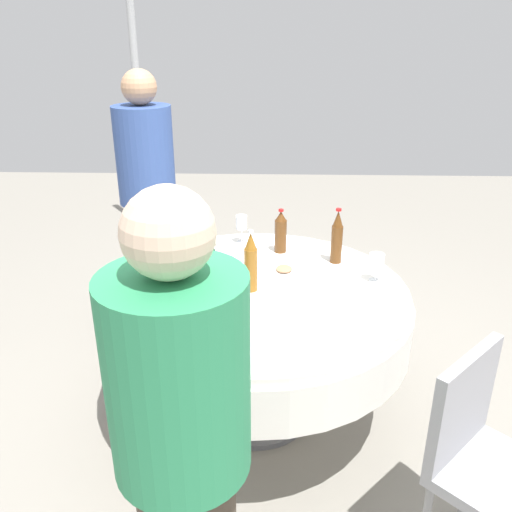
% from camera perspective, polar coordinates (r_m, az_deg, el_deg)
% --- Properties ---
extents(ground_plane, '(10.00, 10.00, 0.00)m').
position_cam_1_polar(ground_plane, '(2.92, 0.00, -16.48)').
color(ground_plane, gray).
extents(dining_table, '(1.47, 1.47, 0.74)m').
position_cam_1_polar(dining_table, '(2.58, 0.00, -6.30)').
color(dining_table, white).
rests_on(dining_table, ground_plane).
extents(bottle_green_east, '(0.06, 0.06, 0.32)m').
position_cam_1_polar(bottle_green_east, '(2.54, -12.28, -0.02)').
color(bottle_green_east, '#2D6B38').
rests_on(bottle_green_east, dining_table).
extents(bottle_dark_green_mid, '(0.07, 0.07, 0.27)m').
position_cam_1_polar(bottle_dark_green_mid, '(2.36, -4.55, -1.90)').
color(bottle_dark_green_mid, '#194728').
rests_on(bottle_dark_green_mid, dining_table).
extents(bottle_amber_west, '(0.06, 0.06, 0.30)m').
position_cam_1_polar(bottle_amber_west, '(2.43, -0.57, -0.74)').
color(bottle_amber_west, '#8C5619').
rests_on(bottle_amber_west, dining_table).
extents(bottle_brown_outer, '(0.06, 0.06, 0.30)m').
position_cam_1_polar(bottle_brown_outer, '(2.76, 8.71, 1.96)').
color(bottle_brown_outer, '#593314').
rests_on(bottle_brown_outer, dining_table).
extents(bottle_brown_near, '(0.07, 0.07, 0.24)m').
position_cam_1_polar(bottle_brown_near, '(2.87, 2.67, 2.57)').
color(bottle_brown_near, '#593314').
rests_on(bottle_brown_near, dining_table).
extents(wine_glass_outer, '(0.06, 0.06, 0.16)m').
position_cam_1_polar(wine_glass_outer, '(3.00, -1.58, 3.54)').
color(wine_glass_outer, white).
rests_on(wine_glass_outer, dining_table).
extents(wine_glass_near, '(0.07, 0.07, 0.14)m').
position_cam_1_polar(wine_glass_near, '(2.60, 12.86, -0.64)').
color(wine_glass_near, white).
rests_on(wine_glass_near, dining_table).
extents(plate_inner, '(0.20, 0.20, 0.04)m').
position_cam_1_polar(plate_inner, '(2.21, -7.30, -7.35)').
color(plate_inner, white).
rests_on(plate_inner, dining_table).
extents(plate_rear, '(0.21, 0.21, 0.02)m').
position_cam_1_polar(plate_rear, '(2.89, -4.10, 0.41)').
color(plate_rear, white).
rests_on(plate_rear, dining_table).
extents(plate_north, '(0.24, 0.24, 0.02)m').
position_cam_1_polar(plate_north, '(2.34, 4.29, -5.36)').
color(plate_north, white).
rests_on(plate_north, dining_table).
extents(plate_left, '(0.20, 0.20, 0.04)m').
position_cam_1_polar(plate_left, '(2.65, 3.03, -1.66)').
color(plate_left, white).
rests_on(plate_left, dining_table).
extents(spoon_mid, '(0.06, 0.18, 0.00)m').
position_cam_1_polar(spoon_mid, '(2.78, -8.36, -0.89)').
color(spoon_mid, silver).
rests_on(spoon_mid, dining_table).
extents(spoon_west, '(0.18, 0.03, 0.00)m').
position_cam_1_polar(spoon_west, '(2.50, 10.92, -3.93)').
color(spoon_west, silver).
rests_on(spoon_west, dining_table).
extents(folded_napkin, '(0.21, 0.21, 0.02)m').
position_cam_1_polar(folded_napkin, '(2.61, -5.22, -2.18)').
color(folded_napkin, white).
rests_on(folded_napkin, dining_table).
extents(person_east, '(0.34, 0.34, 1.67)m').
position_cam_1_polar(person_east, '(3.31, -11.46, 5.35)').
color(person_east, '#26262B').
rests_on(person_east, ground_plane).
extents(person_mid, '(0.34, 0.34, 1.58)m').
position_cam_1_polar(person_mid, '(1.47, -7.68, -22.07)').
color(person_mid, '#4C3F33').
rests_on(person_mid, ground_plane).
extents(chair_south, '(0.57, 0.57, 0.87)m').
position_cam_1_polar(chair_south, '(2.11, 23.37, -18.92)').
color(chair_south, '#99999E').
rests_on(chair_south, ground_plane).
extents(tent_pole_main, '(0.07, 0.07, 2.63)m').
position_cam_1_polar(tent_pole_main, '(5.16, -12.63, 16.61)').
color(tent_pole_main, '#B2B5B7').
rests_on(tent_pole_main, ground_plane).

